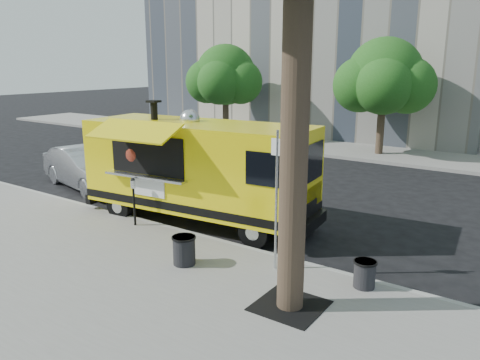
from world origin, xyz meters
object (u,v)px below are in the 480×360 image
(trash_bin_right, at_px, (365,273))
(sedan, at_px, (88,168))
(far_tree_a, at_px, (225,75))
(sign_post, at_px, (277,192))
(far_tree_b, at_px, (384,76))
(parking_meter, at_px, (134,196))
(trash_bin_left, at_px, (184,249))
(food_truck, at_px, (197,168))

(trash_bin_right, bearing_deg, sedan, 169.26)
(far_tree_a, relative_size, sign_post, 1.79)
(far_tree_b, height_order, sedan, far_tree_b)
(far_tree_b, bearing_deg, parking_meter, -98.10)
(sedan, distance_m, trash_bin_left, 8.26)
(sign_post, bearing_deg, food_truck, 154.37)
(parking_meter, relative_size, trash_bin_left, 2.09)
(food_truck, height_order, trash_bin_left, food_truck)
(parking_meter, bearing_deg, trash_bin_right, 0.41)
(parking_meter, distance_m, sedan, 5.24)
(trash_bin_right, bearing_deg, food_truck, 164.95)
(sign_post, relative_size, parking_meter, 2.25)
(sign_post, xyz_separation_m, food_truck, (-3.58, 1.72, -0.25))
(trash_bin_right, bearing_deg, far_tree_b, 107.60)
(far_tree_b, relative_size, sedan, 1.20)
(far_tree_b, bearing_deg, trash_bin_right, -72.40)
(far_tree_a, xyz_separation_m, far_tree_b, (9.00, 0.40, 0.06))
(far_tree_a, distance_m, sedan, 12.08)
(sign_post, xyz_separation_m, parking_meter, (-4.55, 0.20, -0.87))
(sedan, relative_size, trash_bin_left, 7.17)
(far_tree_a, height_order, sedan, far_tree_a)
(food_truck, distance_m, trash_bin_right, 5.78)
(far_tree_b, bearing_deg, trash_bin_left, -87.00)
(sign_post, xyz_separation_m, trash_bin_right, (1.89, 0.25, -1.40))
(sign_post, relative_size, food_truck, 0.43)
(sedan, bearing_deg, trash_bin_left, -100.96)
(sign_post, bearing_deg, trash_bin_right, 7.40)
(trash_bin_left, bearing_deg, food_truck, 124.37)
(far_tree_a, distance_m, parking_meter, 15.59)
(far_tree_a, bearing_deg, parking_meter, -62.85)
(trash_bin_right, bearing_deg, sign_post, -172.60)
(sign_post, bearing_deg, far_tree_b, 100.15)
(sedan, height_order, trash_bin_right, sedan)
(food_truck, bearing_deg, far_tree_a, 117.63)
(food_truck, relative_size, sedan, 1.54)
(sign_post, distance_m, trash_bin_left, 2.41)
(food_truck, distance_m, sedan, 5.83)
(sign_post, height_order, parking_meter, sign_post)
(far_tree_b, height_order, food_truck, far_tree_b)
(far_tree_b, bearing_deg, food_truck, -94.69)
(far_tree_a, distance_m, trash_bin_left, 18.05)
(far_tree_b, height_order, sign_post, far_tree_b)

